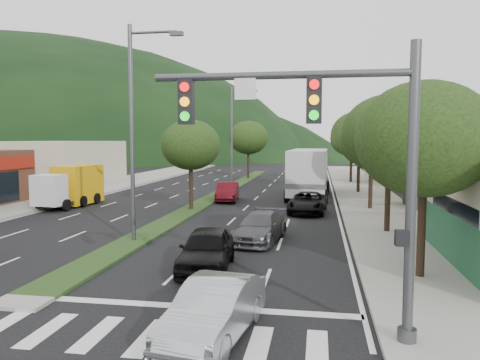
% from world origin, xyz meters
% --- Properties ---
extents(ground, '(160.00, 160.00, 0.00)m').
position_xyz_m(ground, '(0.00, 0.00, 0.00)').
color(ground, black).
rests_on(ground, ground).
extents(sidewalk_right, '(5.00, 90.00, 0.15)m').
position_xyz_m(sidewalk_right, '(12.50, 25.00, 0.07)').
color(sidewalk_right, gray).
rests_on(sidewalk_right, ground).
extents(sidewalk_left, '(6.00, 90.00, 0.15)m').
position_xyz_m(sidewalk_left, '(-13.00, 25.00, 0.07)').
color(sidewalk_left, gray).
rests_on(sidewalk_left, ground).
extents(median, '(1.60, 56.00, 0.12)m').
position_xyz_m(median, '(0.00, 28.00, 0.06)').
color(median, '#203714').
rests_on(median, ground).
extents(traffic_signal, '(6.12, 0.40, 7.00)m').
position_xyz_m(traffic_signal, '(9.03, -1.54, 4.65)').
color(traffic_signal, '#47494C').
rests_on(traffic_signal, ground).
extents(gas_canopy, '(12.20, 8.20, 5.25)m').
position_xyz_m(gas_canopy, '(19.00, 22.00, 4.65)').
color(gas_canopy, silver).
rests_on(gas_canopy, ground).
extents(bldg_left_far, '(9.00, 14.00, 4.60)m').
position_xyz_m(bldg_left_far, '(-19.00, 34.00, 2.30)').
color(bldg_left_far, beige).
rests_on(bldg_left_far, ground).
extents(bldg_right_far, '(10.00, 16.00, 5.20)m').
position_xyz_m(bldg_right_far, '(19.50, 44.00, 2.60)').
color(bldg_right_far, beige).
rests_on(bldg_right_far, ground).
extents(hill_far, '(176.00, 132.00, 82.00)m').
position_xyz_m(hill_far, '(-80.00, 110.00, 0.00)').
color(hill_far, black).
rests_on(hill_far, ground).
extents(tree_r_a, '(4.60, 4.60, 6.63)m').
position_xyz_m(tree_r_a, '(12.00, 4.00, 4.82)').
color(tree_r_a, black).
rests_on(tree_r_a, sidewalk_right).
extents(tree_r_b, '(4.80, 4.80, 6.94)m').
position_xyz_m(tree_r_b, '(12.00, 12.00, 5.04)').
color(tree_r_b, black).
rests_on(tree_r_b, sidewalk_right).
extents(tree_r_c, '(4.40, 4.40, 6.48)m').
position_xyz_m(tree_r_c, '(12.00, 20.00, 4.75)').
color(tree_r_c, black).
rests_on(tree_r_c, sidewalk_right).
extents(tree_r_d, '(5.00, 5.00, 7.17)m').
position_xyz_m(tree_r_d, '(12.00, 30.00, 5.18)').
color(tree_r_d, black).
rests_on(tree_r_d, sidewalk_right).
extents(tree_r_e, '(4.60, 4.60, 6.71)m').
position_xyz_m(tree_r_e, '(12.00, 40.00, 4.89)').
color(tree_r_e, black).
rests_on(tree_r_e, sidewalk_right).
extents(tree_med_near, '(4.00, 4.00, 6.02)m').
position_xyz_m(tree_med_near, '(0.00, 18.00, 4.43)').
color(tree_med_near, black).
rests_on(tree_med_near, median).
extents(tree_med_far, '(4.80, 4.80, 6.94)m').
position_xyz_m(tree_med_far, '(0.00, 44.00, 5.01)').
color(tree_med_far, black).
rests_on(tree_med_far, median).
extents(streetlight_near, '(2.60, 0.25, 10.00)m').
position_xyz_m(streetlight_near, '(0.21, 8.00, 5.58)').
color(streetlight_near, '#47494C').
rests_on(streetlight_near, ground).
extents(streetlight_mid, '(2.60, 0.25, 10.00)m').
position_xyz_m(streetlight_mid, '(0.21, 33.00, 5.58)').
color(streetlight_mid, '#47494C').
rests_on(streetlight_mid, ground).
extents(sedan_silver, '(2.07, 4.44, 1.41)m').
position_xyz_m(sedan_silver, '(6.08, -1.74, 0.70)').
color(sedan_silver, '#ACAEB3').
rests_on(sedan_silver, ground).
extents(car_queue_a, '(2.22, 4.66, 1.54)m').
position_xyz_m(car_queue_a, '(4.48, 4.04, 0.77)').
color(car_queue_a, black).
rests_on(car_queue_a, ground).
extents(car_queue_b, '(2.51, 4.90, 1.36)m').
position_xyz_m(car_queue_b, '(5.81, 9.15, 0.68)').
color(car_queue_b, '#4A4A4F').
rests_on(car_queue_b, ground).
extents(car_queue_c, '(2.01, 4.58, 1.46)m').
position_xyz_m(car_queue_c, '(1.50, 23.16, 0.73)').
color(car_queue_c, '#540E15').
rests_on(car_queue_c, ground).
extents(car_queue_d, '(2.62, 5.08, 1.37)m').
position_xyz_m(car_queue_d, '(7.84, 18.16, 0.69)').
color(car_queue_d, black).
rests_on(car_queue_d, ground).
extents(box_truck, '(2.70, 6.06, 2.91)m').
position_xyz_m(box_truck, '(-9.00, 18.53, 1.38)').
color(box_truck, silver).
rests_on(box_truck, ground).
extents(motorhome, '(3.55, 10.39, 3.95)m').
position_xyz_m(motorhome, '(7.71, 26.69, 2.11)').
color(motorhome, silver).
rests_on(motorhome, ground).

